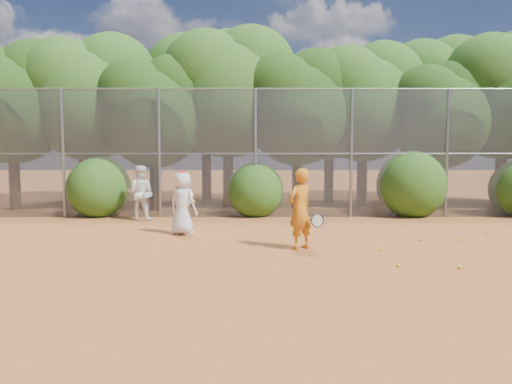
{
  "coord_description": "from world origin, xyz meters",
  "views": [
    {
      "loc": [
        -1.06,
        -9.6,
        2.16
      ],
      "look_at": [
        -1.0,
        2.5,
        1.1
      ],
      "focal_mm": 35.0,
      "sensor_mm": 36.0,
      "label": 1
    }
  ],
  "objects": [
    {
      "name": "tree_3",
      "position": [
        -1.94,
        8.84,
        4.4
      ],
      "size": [
        4.89,
        4.26,
        6.7
      ],
      "color": "black",
      "rests_on": "ground"
    },
    {
      "name": "tree_9",
      "position": [
        -7.94,
        10.84,
        4.34
      ],
      "size": [
        4.83,
        4.2,
        6.62
      ],
      "color": "black",
      "rests_on": "ground"
    },
    {
      "name": "tree_4",
      "position": [
        0.55,
        8.24,
        3.76
      ],
      "size": [
        4.19,
        3.64,
        5.73
      ],
      "color": "black",
      "rests_on": "ground"
    },
    {
      "name": "player_yellow",
      "position": [
        -0.07,
        0.97,
        0.87
      ],
      "size": [
        0.88,
        0.73,
        1.74
      ],
      "rotation": [
        0.0,
        0.0,
        3.87
      ],
      "color": "orange",
      "rests_on": "ground"
    },
    {
      "name": "tree_5",
      "position": [
        3.06,
        9.04,
        4.05
      ],
      "size": [
        4.51,
        3.92,
        6.17
      ],
      "color": "black",
      "rests_on": "ground"
    },
    {
      "name": "ball_2",
      "position": [
        2.65,
        -0.8,
        0.03
      ],
      "size": [
        0.07,
        0.07,
        0.07
      ],
      "primitive_type": "sphere",
      "color": "#C2D226",
      "rests_on": "ground"
    },
    {
      "name": "tree_10",
      "position": [
        -2.93,
        11.05,
        4.63
      ],
      "size": [
        5.15,
        4.48,
        7.06
      ],
      "color": "black",
      "rests_on": "ground"
    },
    {
      "name": "player_white",
      "position": [
        -4.49,
        5.4,
        0.82
      ],
      "size": [
        0.89,
        0.77,
        1.65
      ],
      "rotation": [
        0.0,
        0.0,
        3.05
      ],
      "color": "white",
      "rests_on": "ground"
    },
    {
      "name": "tree_11",
      "position": [
        2.06,
        10.64,
        4.16
      ],
      "size": [
        4.64,
        4.03,
        6.35
      ],
      "color": "black",
      "rests_on": "ground"
    },
    {
      "name": "fence_back",
      "position": [
        -0.12,
        6.0,
        2.05
      ],
      "size": [
        20.05,
        0.09,
        4.03
      ],
      "color": "gray",
      "rests_on": "ground"
    },
    {
      "name": "ball_3",
      "position": [
        3.8,
        1.89,
        0.03
      ],
      "size": [
        0.07,
        0.07,
        0.07
      ],
      "primitive_type": "sphere",
      "color": "#C2D226",
      "rests_on": "ground"
    },
    {
      "name": "ball_0",
      "position": [
        1.67,
        0.82,
        0.03
      ],
      "size": [
        0.07,
        0.07,
        0.07
      ],
      "primitive_type": "sphere",
      "color": "#C2D226",
      "rests_on": "ground"
    },
    {
      "name": "ball_4",
      "position": [
        1.58,
        -0.68,
        0.03
      ],
      "size": [
        0.07,
        0.07,
        0.07
      ],
      "primitive_type": "sphere",
      "color": "#C2D226",
      "rests_on": "ground"
    },
    {
      "name": "tree_0",
      "position": [
        -9.44,
        8.04,
        3.93
      ],
      "size": [
        4.38,
        3.81,
        6.0
      ],
      "color": "black",
      "rests_on": "ground"
    },
    {
      "name": "tree_12",
      "position": [
        6.56,
        11.24,
        4.51
      ],
      "size": [
        5.02,
        4.37,
        6.88
      ],
      "color": "black",
      "rests_on": "ground"
    },
    {
      "name": "tree_6",
      "position": [
        5.55,
        8.03,
        3.47
      ],
      "size": [
        3.86,
        3.36,
        5.29
      ],
      "color": "black",
      "rests_on": "ground"
    },
    {
      "name": "ball_1",
      "position": [
        2.84,
        1.9,
        0.03
      ],
      "size": [
        0.07,
        0.07,
        0.07
      ],
      "primitive_type": "sphere",
      "color": "#C2D226",
      "rests_on": "ground"
    },
    {
      "name": "bush_1",
      "position": [
        -1.0,
        6.3,
        0.9
      ],
      "size": [
        1.8,
        1.8,
        1.8
      ],
      "primitive_type": "sphere",
      "color": "#244E13",
      "rests_on": "ground"
    },
    {
      "name": "tree_1",
      "position": [
        -6.94,
        8.54,
        4.16
      ],
      "size": [
        4.64,
        4.03,
        6.35
      ],
      "color": "black",
      "rests_on": "ground"
    },
    {
      "name": "tree_7",
      "position": [
        8.06,
        8.64,
        4.28
      ],
      "size": [
        4.77,
        4.14,
        6.53
      ],
      "color": "black",
      "rests_on": "ground"
    },
    {
      "name": "bush_2",
      "position": [
        4.0,
        6.3,
        1.1
      ],
      "size": [
        2.2,
        2.2,
        2.2
      ],
      "primitive_type": "sphere",
      "color": "#244E13",
      "rests_on": "ground"
    },
    {
      "name": "tree_2",
      "position": [
        -4.45,
        7.83,
        3.58
      ],
      "size": [
        3.99,
        3.47,
        5.47
      ],
      "color": "black",
      "rests_on": "ground"
    },
    {
      "name": "player_teen",
      "position": [
        -2.84,
        2.8,
        0.8
      ],
      "size": [
        0.93,
        0.83,
        1.62
      ],
      "rotation": [
        0.0,
        0.0,
        2.61
      ],
      "color": "white",
      "rests_on": "ground"
    },
    {
      "name": "ground",
      "position": [
        0.0,
        0.0,
        0.0
      ],
      "size": [
        80.0,
        80.0,
        0.0
      ],
      "primitive_type": "plane",
      "color": "#A75825",
      "rests_on": "ground"
    },
    {
      "name": "bush_0",
      "position": [
        -6.0,
        6.3,
        1.0
      ],
      "size": [
        2.0,
        2.0,
        2.0
      ],
      "primitive_type": "sphere",
      "color": "#244E13",
      "rests_on": "ground"
    },
    {
      "name": "ball_6",
      "position": [
        -0.05,
        3.03,
        0.03
      ],
      "size": [
        0.07,
        0.07,
        0.07
      ],
      "primitive_type": "sphere",
      "color": "#C2D226",
      "rests_on": "ground"
    },
    {
      "name": "ball_5",
      "position": [
        4.82,
        2.73,
        0.03
      ],
      "size": [
        0.07,
        0.07,
        0.07
      ],
      "primitive_type": "sphere",
      "color": "#C2D226",
      "rests_on": "ground"
    }
  ]
}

